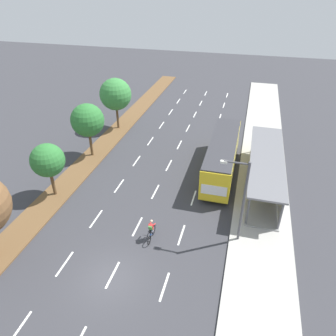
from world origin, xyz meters
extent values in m
plane|color=#38383D|center=(0.00, 0.00, 0.00)|extent=(140.00, 140.00, 0.00)
cube|color=brown|center=(-8.30, 20.00, 0.06)|extent=(2.60, 52.00, 0.12)
cube|color=#ADAAA3|center=(9.25, 20.00, 0.07)|extent=(4.50, 52.00, 0.15)
cube|color=white|center=(-3.50, -4.40, 0.00)|extent=(0.14, 2.19, 0.01)
cube|color=white|center=(-3.50, 0.33, 0.00)|extent=(0.14, 2.19, 0.01)
cube|color=white|center=(-3.50, 5.06, 0.00)|extent=(0.14, 2.19, 0.01)
cube|color=white|center=(-3.50, 9.79, 0.00)|extent=(0.14, 2.19, 0.01)
cube|color=white|center=(-3.50, 14.52, 0.00)|extent=(0.14, 2.19, 0.01)
cube|color=white|center=(-3.50, 19.25, 0.00)|extent=(0.14, 2.19, 0.01)
cube|color=white|center=(-3.50, 23.98, 0.00)|extent=(0.14, 2.19, 0.01)
cube|color=white|center=(-3.50, 28.71, 0.00)|extent=(0.14, 2.19, 0.01)
cube|color=white|center=(-3.50, 33.44, 0.00)|extent=(0.14, 2.19, 0.01)
cube|color=white|center=(-3.50, 38.17, 0.00)|extent=(0.14, 2.19, 0.01)
cube|color=white|center=(0.00, 0.33, 0.00)|extent=(0.14, 2.19, 0.01)
cube|color=white|center=(0.00, 5.06, 0.00)|extent=(0.14, 2.19, 0.01)
cube|color=white|center=(0.00, 9.79, 0.00)|extent=(0.14, 2.19, 0.01)
cube|color=white|center=(0.00, 14.52, 0.00)|extent=(0.14, 2.19, 0.01)
cube|color=white|center=(0.00, 19.25, 0.00)|extent=(0.14, 2.19, 0.01)
cube|color=white|center=(0.00, 23.98, 0.00)|extent=(0.14, 2.19, 0.01)
cube|color=white|center=(0.00, 28.71, 0.00)|extent=(0.14, 2.19, 0.01)
cube|color=white|center=(0.00, 33.44, 0.00)|extent=(0.14, 2.19, 0.01)
cube|color=white|center=(0.00, 38.17, 0.00)|extent=(0.14, 2.19, 0.01)
cube|color=white|center=(3.50, 0.33, 0.00)|extent=(0.14, 2.19, 0.01)
cube|color=white|center=(3.50, 5.06, 0.00)|extent=(0.14, 2.19, 0.01)
cube|color=white|center=(3.50, 9.79, 0.00)|extent=(0.14, 2.19, 0.01)
cube|color=white|center=(3.50, 14.52, 0.00)|extent=(0.14, 2.19, 0.01)
cube|color=white|center=(3.50, 19.25, 0.00)|extent=(0.14, 2.19, 0.01)
cube|color=white|center=(3.50, 23.98, 0.00)|extent=(0.14, 2.19, 0.01)
cube|color=white|center=(3.50, 28.71, 0.00)|extent=(0.14, 2.19, 0.01)
cube|color=white|center=(3.50, 33.44, 0.00)|extent=(0.14, 2.19, 0.01)
cube|color=white|center=(3.50, 38.17, 0.00)|extent=(0.14, 2.19, 0.01)
cube|color=gray|center=(9.25, 13.34, 0.20)|extent=(2.60, 12.47, 0.10)
cylinder|color=#56565B|center=(8.07, 7.36, 1.55)|extent=(0.16, 0.16, 2.60)
cylinder|color=#56565B|center=(8.07, 19.33, 1.55)|extent=(0.16, 0.16, 2.60)
cylinder|color=#56565B|center=(10.43, 7.36, 1.55)|extent=(0.16, 0.16, 2.60)
cylinder|color=#56565B|center=(10.43, 19.33, 1.55)|extent=(0.16, 0.16, 2.60)
cube|color=gray|center=(10.49, 13.34, 1.55)|extent=(0.10, 11.85, 2.34)
cube|color=slate|center=(9.25, 13.34, 2.93)|extent=(2.90, 12.87, 0.16)
cube|color=yellow|center=(5.25, 14.68, 1.85)|extent=(2.50, 11.20, 2.80)
cube|color=#2D3D4C|center=(5.25, 14.68, 2.70)|extent=(2.54, 10.30, 0.90)
cube|color=#333338|center=(5.25, 14.68, 3.31)|extent=(2.45, 10.98, 0.12)
cube|color=#2D3D4C|center=(5.25, 20.30, 2.20)|extent=(2.25, 0.06, 1.54)
cube|color=white|center=(5.25, 9.06, 1.65)|extent=(2.12, 0.04, 0.90)
cylinder|color=black|center=(4.15, 18.15, 0.50)|extent=(0.30, 1.00, 1.00)
cylinder|color=black|center=(6.35, 18.15, 0.50)|extent=(0.30, 1.00, 1.00)
cylinder|color=black|center=(4.15, 11.20, 0.50)|extent=(0.30, 1.00, 1.00)
cylinder|color=black|center=(6.35, 11.20, 0.50)|extent=(0.30, 1.00, 1.00)
torus|color=black|center=(1.46, 4.66, 0.36)|extent=(0.06, 0.72, 0.72)
torus|color=black|center=(1.46, 3.56, 0.36)|extent=(0.06, 0.72, 0.72)
cylinder|color=#234C99|center=(1.46, 4.11, 0.64)|extent=(0.05, 0.94, 0.05)
cylinder|color=#234C99|center=(1.46, 4.01, 0.46)|extent=(0.05, 0.57, 0.42)
cylinder|color=#234C99|center=(1.46, 3.91, 0.66)|extent=(0.04, 0.04, 0.40)
cube|color=black|center=(1.46, 3.91, 0.86)|extent=(0.12, 0.24, 0.06)
cylinder|color=black|center=(1.46, 4.61, 0.91)|extent=(0.46, 0.04, 0.04)
cube|color=red|center=(1.46, 4.09, 1.19)|extent=(0.30, 0.36, 0.59)
cube|color=#4C893D|center=(1.46, 3.93, 1.21)|extent=(0.26, 0.26, 0.42)
sphere|color=beige|center=(1.46, 4.21, 1.61)|extent=(0.20, 0.20, 0.20)
cylinder|color=#4C4C56|center=(1.34, 4.06, 0.79)|extent=(0.12, 0.42, 0.25)
cylinder|color=#4C4C56|center=(1.34, 4.23, 0.53)|extent=(0.10, 0.17, 0.41)
cylinder|color=#4C4C56|center=(1.58, 4.06, 0.79)|extent=(0.12, 0.42, 0.25)
cylinder|color=#4C4C56|center=(1.58, 4.23, 0.53)|extent=(0.10, 0.17, 0.41)
cylinder|color=red|center=(1.29, 4.31, 1.24)|extent=(0.09, 0.47, 0.28)
cylinder|color=red|center=(1.63, 4.31, 1.24)|extent=(0.09, 0.47, 0.28)
cylinder|color=brown|center=(-8.40, 7.05, 1.30)|extent=(0.28, 0.28, 2.36)
sphere|color=#2D7533|center=(-8.40, 7.05, 3.55)|extent=(2.83, 2.83, 2.83)
cylinder|color=brown|center=(-8.47, 14.34, 1.48)|extent=(0.28, 0.28, 2.72)
sphere|color=#2D7533|center=(-8.47, 14.34, 4.11)|extent=(3.37, 3.37, 3.37)
cylinder|color=brown|center=(-8.51, 21.63, 1.57)|extent=(0.28, 0.28, 2.90)
sphere|color=#38843D|center=(-8.51, 21.63, 4.44)|extent=(3.80, 3.80, 3.80)
cylinder|color=#4C4C51|center=(7.60, 5.60, 3.40)|extent=(0.18, 0.18, 6.50)
cylinder|color=#4C4C51|center=(6.80, 5.60, 6.50)|extent=(1.60, 0.12, 0.12)
cube|color=silver|center=(6.00, 5.60, 6.43)|extent=(0.44, 0.24, 0.16)
camera|label=1|loc=(7.00, -11.84, 16.57)|focal=33.36mm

